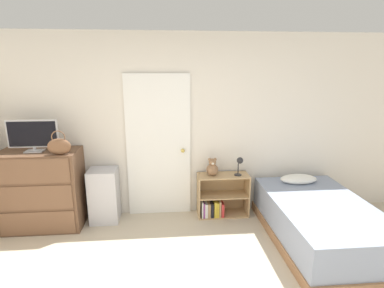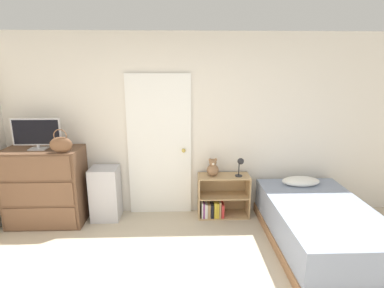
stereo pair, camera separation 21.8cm
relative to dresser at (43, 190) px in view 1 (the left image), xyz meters
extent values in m
cube|color=silver|center=(1.79, 0.32, 0.75)|extent=(10.00, 0.06, 2.55)
cube|color=white|center=(1.53, 0.26, 0.48)|extent=(0.89, 0.04, 2.01)
sphere|color=gold|center=(1.87, 0.22, 0.43)|extent=(0.06, 0.06, 0.06)
cube|color=brown|center=(0.00, 0.00, 0.00)|extent=(1.00, 0.52, 1.05)
cube|color=brown|center=(0.00, -0.26, -0.35)|extent=(0.92, 0.01, 0.31)
cube|color=brown|center=(0.00, -0.26, 0.00)|extent=(0.92, 0.01, 0.31)
cube|color=brown|center=(0.00, -0.26, 0.35)|extent=(0.92, 0.01, 0.31)
cube|color=#B7B7BC|center=(-0.03, 0.00, 0.53)|extent=(0.22, 0.16, 0.02)
cylinder|color=#B7B7BC|center=(-0.03, 0.00, 0.56)|extent=(0.04, 0.04, 0.04)
cube|color=#B7B7BC|center=(-0.03, 0.00, 0.75)|extent=(0.62, 0.02, 0.35)
cube|color=black|center=(-0.03, -0.02, 0.75)|extent=(0.58, 0.01, 0.32)
ellipsoid|color=brown|center=(0.34, -0.18, 0.62)|extent=(0.28, 0.10, 0.20)
torus|color=brown|center=(0.34, -0.18, 0.74)|extent=(0.17, 0.01, 0.17)
cube|color=silver|center=(0.77, 0.09, -0.15)|extent=(0.38, 0.35, 0.75)
cube|color=tan|center=(2.08, 0.11, -0.22)|extent=(0.02, 0.31, 0.61)
cube|color=tan|center=(2.78, 0.11, -0.22)|extent=(0.02, 0.31, 0.61)
cube|color=tan|center=(2.43, 0.11, -0.52)|extent=(0.69, 0.31, 0.02)
cube|color=tan|center=(2.43, 0.11, -0.22)|extent=(0.69, 0.31, 0.02)
cube|color=tan|center=(2.43, 0.11, 0.08)|extent=(0.69, 0.31, 0.02)
cube|color=tan|center=(2.43, 0.26, -0.22)|extent=(0.72, 0.01, 0.61)
cube|color=white|center=(2.12, 0.06, -0.39)|extent=(0.02, 0.19, 0.23)
cube|color=#8C3F8C|center=(2.15, 0.09, -0.40)|extent=(0.02, 0.24, 0.21)
cube|color=white|center=(2.18, 0.06, -0.40)|extent=(0.04, 0.17, 0.20)
cube|color=tan|center=(2.22, 0.08, -0.41)|extent=(0.04, 0.23, 0.20)
cube|color=black|center=(2.26, 0.10, -0.41)|extent=(0.04, 0.26, 0.20)
cube|color=gold|center=(2.31, 0.06, -0.39)|extent=(0.04, 0.19, 0.23)
cube|color=gold|center=(2.34, 0.08, -0.40)|extent=(0.03, 0.22, 0.22)
cube|color=tan|center=(2.38, 0.07, -0.39)|extent=(0.02, 0.20, 0.24)
cube|color=red|center=(2.41, 0.10, -0.41)|extent=(0.04, 0.26, 0.19)
sphere|color=#8C6647|center=(2.27, 0.11, 0.17)|extent=(0.17, 0.17, 0.17)
sphere|color=#8C6647|center=(2.27, 0.11, 0.28)|extent=(0.10, 0.10, 0.10)
sphere|color=silver|center=(2.27, 0.07, 0.27)|extent=(0.04, 0.04, 0.04)
sphere|color=#8C6647|center=(2.23, 0.11, 0.32)|extent=(0.04, 0.04, 0.04)
sphere|color=#8C6647|center=(2.31, 0.11, 0.32)|extent=(0.04, 0.04, 0.04)
cylinder|color=#262628|center=(2.63, 0.08, 0.09)|extent=(0.10, 0.10, 0.01)
cylinder|color=#262628|center=(2.63, 0.08, 0.19)|extent=(0.01, 0.01, 0.18)
sphere|color=#262628|center=(2.65, 0.07, 0.31)|extent=(0.09, 0.09, 0.09)
cube|color=#996B47|center=(3.49, -0.67, -0.46)|extent=(1.15, 1.88, 0.12)
cube|color=#8C99B2|center=(3.49, -0.67, -0.21)|extent=(1.12, 1.82, 0.38)
ellipsoid|color=white|center=(3.49, 0.00, 0.03)|extent=(0.52, 0.28, 0.12)
camera|label=1|loc=(1.63, -3.83, 1.55)|focal=28.00mm
camera|label=2|loc=(1.85, -3.84, 1.55)|focal=28.00mm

